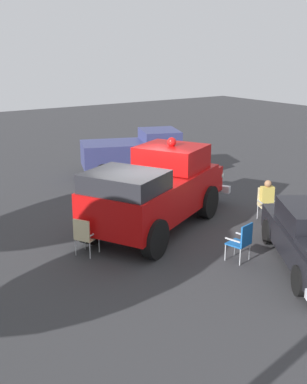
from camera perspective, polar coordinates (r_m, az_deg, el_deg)
The scene contains 7 objects.
ground_plane at distance 14.05m, azimuth -0.73°, elevation -5.02°, with size 60.00×60.00×0.00m, color #333335.
vintage_fire_truck at distance 14.25m, azimuth 0.45°, elevation 0.38°, with size 4.65×6.29×2.59m.
parked_pickup at distance 20.28m, azimuth -1.71°, elevation 4.72°, with size 3.40×5.13×1.90m.
lawn_chair_near_truck at distance 15.47m, azimuth 13.17°, elevation -1.09°, with size 0.65×0.65×1.02m.
lawn_chair_by_car at distance 12.32m, azimuth 10.44°, elevation -5.57°, with size 0.60×0.60×1.02m.
lawn_chair_spare at distance 12.58m, azimuth -8.18°, elevation -4.98°, with size 0.67×0.67×1.02m.
spectator_seated at distance 15.32m, azimuth 13.37°, elevation -0.86°, with size 0.64×0.56×1.29m.
Camera 1 is at (10.90, -7.19, 5.21)m, focal length 45.15 mm.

